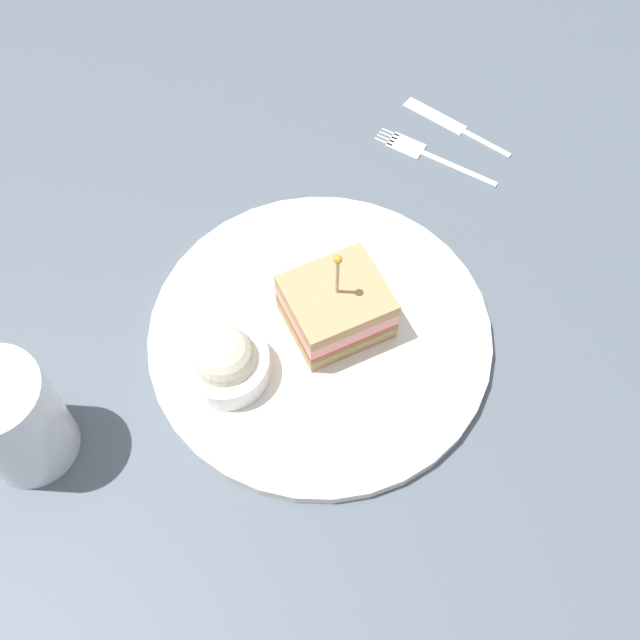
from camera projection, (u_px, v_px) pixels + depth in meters
The scene contains 7 objects.
ground_plane at pixel (320, 344), 69.90cm from camera, with size 117.33×117.33×2.00cm, color #4C5660.
plate at pixel (320, 335), 68.54cm from camera, with size 29.52×29.52×1.15cm, color silver.
sandwich_half_center at pixel (339, 310), 66.33cm from camera, with size 8.67×9.36×9.72cm.
coleslaw_bowl at pixel (225, 361), 64.42cm from camera, with size 7.25×7.25×5.22cm.
drink_glass at pixel (15, 422), 59.97cm from camera, with size 7.39×7.39×10.53cm.
fork at pixel (422, 152), 79.57cm from camera, with size 12.67×5.95×0.35cm.
knife at pixel (451, 124), 81.47cm from camera, with size 12.36×4.26×0.35cm.
Camera 1 is at (-26.47, 20.30, 60.46)cm, focal length 44.58 mm.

